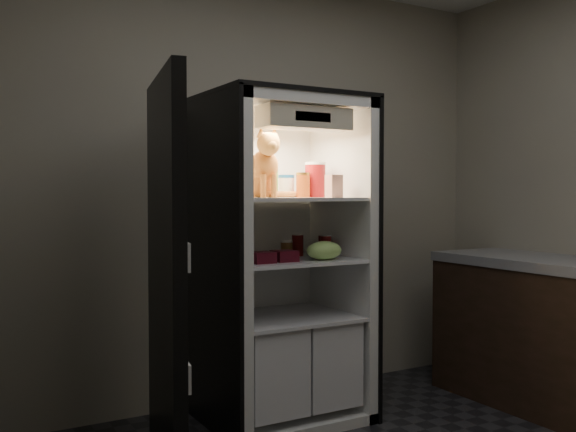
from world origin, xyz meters
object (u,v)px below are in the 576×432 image
object	(u,v)px
refrigerator	(280,283)
pepper_jar	(315,180)
cream_carton	(334,186)
soda_can_c	(326,246)
condiment_jar	(287,249)
berry_box_left	(262,257)
berry_box_right	(284,256)
soda_can_b	(324,245)
tabby_cat	(262,172)
mayo_tub	(286,186)
parmesan_shaker	(273,183)
soda_can_a	(298,245)
grape_bag	(324,250)
salsa_jar	(303,185)

from	to	relation	value
refrigerator	pepper_jar	size ratio (longest dim) A/B	8.98
cream_carton	soda_can_c	world-z (taller)	cream_carton
condiment_jar	berry_box_left	size ratio (longest dim) A/B	0.81
refrigerator	berry_box_right	world-z (taller)	refrigerator
pepper_jar	soda_can_b	xyz separation A→B (m)	(0.05, -0.01, -0.39)
tabby_cat	mayo_tub	distance (m)	0.23
parmesan_shaker	soda_can_c	distance (m)	0.50
cream_carton	berry_box_right	distance (m)	0.50
refrigerator	berry_box_left	distance (m)	0.37
soda_can_a	soda_can_c	bearing A→B (deg)	-38.53
tabby_cat	parmesan_shaker	world-z (taller)	tabby_cat
cream_carton	condiment_jar	bearing A→B (deg)	132.18
soda_can_b	mayo_tub	bearing A→B (deg)	157.57
mayo_tub	soda_can_a	size ratio (longest dim) A/B	1.04
refrigerator	soda_can_b	bearing A→B (deg)	-5.59
berry_box_left	soda_can_b	bearing A→B (deg)	20.19
refrigerator	cream_carton	world-z (taller)	refrigerator
grape_bag	berry_box_right	world-z (taller)	grape_bag
salsa_jar	condiment_jar	bearing A→B (deg)	154.99
mayo_tub	tabby_cat	bearing A→B (deg)	-160.72
cream_carton	berry_box_right	world-z (taller)	cream_carton
parmesan_shaker	salsa_jar	distance (m)	0.19
salsa_jar	cream_carton	distance (m)	0.20
berry_box_right	soda_can_c	bearing A→B (deg)	20.35
mayo_tub	soda_can_c	distance (m)	0.43
parmesan_shaker	cream_carton	xyz separation A→B (m)	(0.29, -0.20, -0.02)
tabby_cat	soda_can_b	xyz separation A→B (m)	(0.41, -0.02, -0.44)
soda_can_c	soda_can_a	bearing A→B (deg)	141.47
condiment_jar	cream_carton	bearing A→B (deg)	-47.82
mayo_tub	soda_can_b	world-z (taller)	mayo_tub
soda_can_c	cream_carton	bearing A→B (deg)	-105.06
refrigerator	parmesan_shaker	size ratio (longest dim) A/B	11.16
tabby_cat	soda_can_c	bearing A→B (deg)	-2.56
cream_carton	condiment_jar	world-z (taller)	cream_carton
refrigerator	berry_box_right	size ratio (longest dim) A/B	15.54
parmesan_shaker	tabby_cat	bearing A→B (deg)	173.70
soda_can_a	grape_bag	bearing A→B (deg)	-88.40
grape_bag	soda_can_b	bearing A→B (deg)	57.24
soda_can_b	soda_can_a	bearing A→B (deg)	159.01
tabby_cat	berry_box_right	world-z (taller)	tabby_cat
soda_can_c	refrigerator	bearing A→B (deg)	164.27
refrigerator	soda_can_a	xyz separation A→B (m)	(0.14, 0.03, 0.21)
cream_carton	berry_box_right	size ratio (longest dim) A/B	1.06
pepper_jar	soda_can_a	world-z (taller)	pepper_jar
soda_can_c	berry_box_left	size ratio (longest dim) A/B	1.04
refrigerator	parmesan_shaker	distance (m)	0.59
pepper_jar	cream_carton	bearing A→B (deg)	-90.88
mayo_tub	soda_can_c	bearing A→B (deg)	-34.91
parmesan_shaker	soda_can_c	size ratio (longest dim) A/B	1.36
pepper_jar	grape_bag	xyz separation A→B (m)	(-0.09, -0.24, -0.40)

